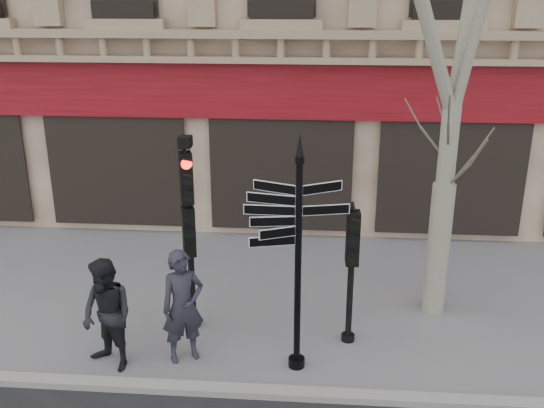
{
  "coord_description": "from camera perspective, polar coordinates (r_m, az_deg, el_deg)",
  "views": [
    {
      "loc": [
        0.89,
        -8.99,
        5.75
      ],
      "look_at": [
        0.13,
        0.6,
        2.35
      ],
      "focal_mm": 40.0,
      "sensor_mm": 36.0,
      "label": 1
    }
  ],
  "objects": [
    {
      "name": "ground",
      "position": [
        10.7,
        -0.97,
        -13.04
      ],
      "size": [
        80.0,
        80.0,
        0.0
      ],
      "primitive_type": "plane",
      "color": "slate",
      "rests_on": "ground"
    },
    {
      "name": "fingerpost",
      "position": [
        8.97,
        2.54,
        -1.22
      ],
      "size": [
        1.7,
        1.7,
        3.85
      ],
      "rotation": [
        0.0,
        0.0,
        0.06
      ],
      "color": "black",
      "rests_on": "ground"
    },
    {
      "name": "traffic_signal_secondary",
      "position": [
        10.1,
        7.53,
        -4.51
      ],
      "size": [
        0.41,
        0.3,
        2.4
      ],
      "rotation": [
        0.0,
        0.0,
        0.03
      ],
      "color": "black",
      "rests_on": "ground"
    },
    {
      "name": "pedestrian_b",
      "position": [
        10.01,
        -15.24,
        -10.08
      ],
      "size": [
        1.14,
        1.07,
        1.86
      ],
      "primitive_type": "imported",
      "rotation": [
        0.0,
        0.0,
        -0.54
      ],
      "color": "black",
      "rests_on": "ground"
    },
    {
      "name": "traffic_signal_main",
      "position": [
        10.36,
        -7.87,
        -0.66
      ],
      "size": [
        0.46,
        0.39,
        3.51
      ],
      "rotation": [
        0.0,
        0.0,
        0.34
      ],
      "color": "black",
      "rests_on": "ground"
    },
    {
      "name": "kerb",
      "position": [
        9.52,
        -1.81,
        -17.24
      ],
      "size": [
        80.0,
        0.25,
        0.12
      ],
      "primitive_type": "cube",
      "color": "gray",
      "rests_on": "ground"
    },
    {
      "name": "pedestrian_a",
      "position": [
        9.96,
        -8.39,
        -9.51
      ],
      "size": [
        0.84,
        0.74,
        1.92
      ],
      "primitive_type": "imported",
      "rotation": [
        0.0,
        0.0,
        0.51
      ],
      "color": "#24222E",
      "rests_on": "ground"
    }
  ]
}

